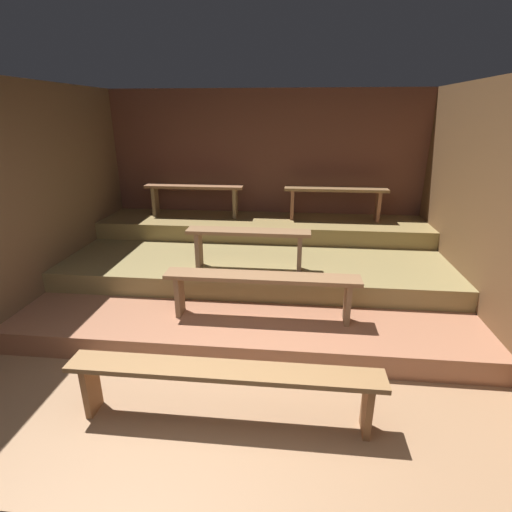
{
  "coord_description": "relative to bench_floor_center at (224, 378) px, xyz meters",
  "views": [
    {
      "loc": [
        0.48,
        -1.86,
        2.22
      ],
      "look_at": [
        0.02,
        2.6,
        0.56
      ],
      "focal_mm": 27.16,
      "sensor_mm": 36.0,
      "label": 1
    }
  ],
  "objects": [
    {
      "name": "bench_lower_center",
      "position": [
        0.17,
        1.19,
        0.23
      ],
      "size": [
        1.94,
        0.24,
        0.48
      ],
      "color": "#8B6341",
      "rests_on": "platform_lower"
    },
    {
      "name": "wall_right",
      "position": [
        2.44,
        1.67,
        0.89
      ],
      "size": [
        0.06,
        5.05,
        2.56
      ],
      "primitive_type": "cube",
      "color": "brown",
      "rests_on": "ground"
    },
    {
      "name": "bench_floor_center",
      "position": [
        0.0,
        0.0,
        0.0
      ],
      "size": [
        2.33,
        0.24,
        0.48
      ],
      "color": "olive",
      "rests_on": "ground"
    },
    {
      "name": "platform_upper",
      "position": [
        -0.0,
        3.32,
        0.2
      ],
      "size": [
        4.82,
        0.96,
        0.24
      ],
      "primitive_type": "cube",
      "color": "olive",
      "rests_on": "platform_middle"
    },
    {
      "name": "ground",
      "position": [
        -0.0,
        1.67,
        -0.43
      ],
      "size": [
        5.62,
        5.05,
        0.08
      ],
      "primitive_type": "cube",
      "color": "#956F4E"
    },
    {
      "name": "platform_middle",
      "position": [
        -0.0,
        2.66,
        -0.04
      ],
      "size": [
        4.82,
        2.27,
        0.24
      ],
      "primitive_type": "cube",
      "color": "olive",
      "rests_on": "platform_lower"
    },
    {
      "name": "platform_lower",
      "position": [
        -0.0,
        2.21,
        -0.27
      ],
      "size": [
        4.82,
        3.17,
        0.24
      ],
      "primitive_type": "cube",
      "color": "#A0684B",
      "rests_on": "ground"
    },
    {
      "name": "wall_back",
      "position": [
        -0.0,
        3.83,
        0.89
      ],
      "size": [
        5.62,
        0.06,
        2.56
      ],
      "primitive_type": "cube",
      "color": "brown",
      "rests_on": "ground"
    },
    {
      "name": "wall_left",
      "position": [
        -2.44,
        1.67,
        0.89
      ],
      "size": [
        0.06,
        5.05,
        2.56
      ],
      "primitive_type": "cube",
      "color": "brown",
      "rests_on": "ground"
    },
    {
      "name": "bench_upper_left",
      "position": [
        -1.06,
        3.42,
        0.69
      ],
      "size": [
        1.49,
        0.24,
        0.48
      ],
      "color": "#8D5E3E",
      "rests_on": "platform_upper"
    },
    {
      "name": "bench_middle_center",
      "position": [
        -0.05,
        1.93,
        0.45
      ],
      "size": [
        1.43,
        0.24,
        0.48
      ],
      "color": "olive",
      "rests_on": "platform_middle"
    },
    {
      "name": "bench_upper_right",
      "position": [
        1.06,
        3.42,
        0.69
      ],
      "size": [
        1.49,
        0.24,
        0.48
      ],
      "color": "olive",
      "rests_on": "platform_upper"
    }
  ]
}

